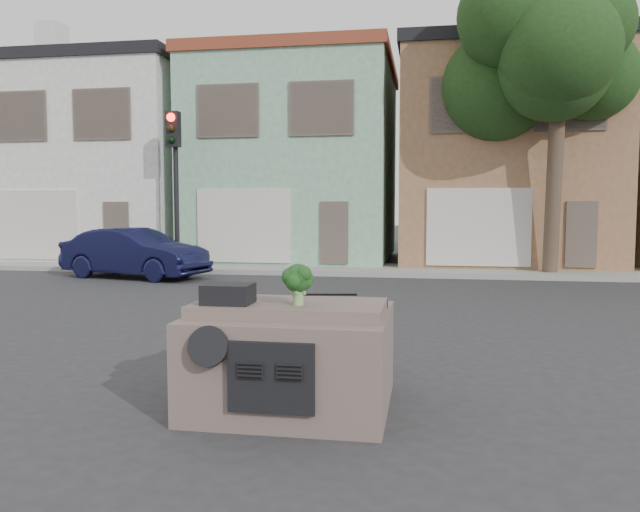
# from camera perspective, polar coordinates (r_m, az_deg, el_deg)

# --- Properties ---
(ground_plane) EXTENTS (120.00, 120.00, 0.00)m
(ground_plane) POSITION_cam_1_polar(r_m,az_deg,el_deg) (9.60, 1.31, -8.01)
(ground_plane) COLOR #303033
(ground_plane) RESTS_ON ground
(sidewalk) EXTENTS (40.00, 3.00, 0.15)m
(sidewalk) POSITION_cam_1_polar(r_m,az_deg,el_deg) (19.92, 5.70, -1.27)
(sidewalk) COLOR gray
(sidewalk) RESTS_ON ground
(townhouse_white) EXTENTS (7.20, 8.20, 7.55)m
(townhouse_white) POSITION_cam_1_polar(r_m,az_deg,el_deg) (26.85, -17.94, 7.94)
(townhouse_white) COLOR silver
(townhouse_white) RESTS_ON ground
(townhouse_mint) EXTENTS (7.20, 8.20, 7.55)m
(townhouse_mint) POSITION_cam_1_polar(r_m,az_deg,el_deg) (24.33, -1.90, 8.53)
(townhouse_mint) COLOR #87B997
(townhouse_mint) RESTS_ON ground
(townhouse_tan) EXTENTS (7.20, 8.20, 7.55)m
(townhouse_tan) POSITION_cam_1_polar(r_m,az_deg,el_deg) (23.98, 16.14, 8.41)
(townhouse_tan) COLOR #966A48
(townhouse_tan) RESTS_ON ground
(navy_sedan) EXTENTS (4.65, 2.55, 1.45)m
(navy_sedan) POSITION_cam_1_polar(r_m,az_deg,el_deg) (19.06, -16.53, -1.93)
(navy_sedan) COLOR #111337
(navy_sedan) RESTS_ON ground
(traffic_signal) EXTENTS (0.40, 0.40, 5.10)m
(traffic_signal) POSITION_cam_1_polar(r_m,az_deg,el_deg) (20.36, -13.11, 5.73)
(traffic_signal) COLOR black
(traffic_signal) RESTS_ON ground
(tree_near) EXTENTS (4.40, 4.00, 8.50)m
(tree_near) POSITION_cam_1_polar(r_m,az_deg,el_deg) (19.54, 20.71, 10.61)
(tree_near) COLOR #1E3C16
(tree_near) RESTS_ON ground
(car_dashboard) EXTENTS (2.00, 1.80, 1.12)m
(car_dashboard) POSITION_cam_1_polar(r_m,az_deg,el_deg) (6.60, -2.52, -8.85)
(car_dashboard) COLOR #6D5A52
(car_dashboard) RESTS_ON ground
(instrument_hump) EXTENTS (0.48, 0.38, 0.20)m
(instrument_hump) POSITION_cam_1_polar(r_m,az_deg,el_deg) (6.29, -8.39, -3.44)
(instrument_hump) COLOR black
(instrument_hump) RESTS_ON car_dashboard
(wiper_arm) EXTENTS (0.69, 0.15, 0.02)m
(wiper_arm) POSITION_cam_1_polar(r_m,az_deg,el_deg) (6.81, 0.45, -3.54)
(wiper_arm) COLOR black
(wiper_arm) RESTS_ON car_dashboard
(broccoli) EXTENTS (0.48, 0.48, 0.42)m
(broccoli) POSITION_cam_1_polar(r_m,az_deg,el_deg) (6.14, -2.01, -2.57)
(broccoli) COLOR #173A14
(broccoli) RESTS_ON car_dashboard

